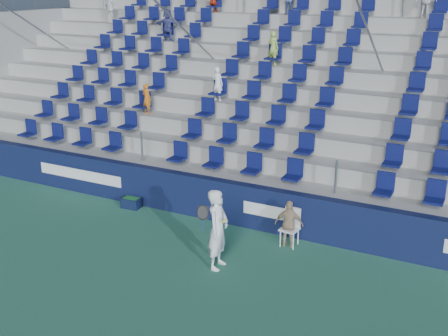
{
  "coord_description": "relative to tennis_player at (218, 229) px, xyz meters",
  "views": [
    {
      "loc": [
        6.64,
        -9.68,
        6.44
      ],
      "look_at": [
        0.2,
        2.8,
        1.7
      ],
      "focal_mm": 45.0,
      "sensor_mm": 36.0,
      "label": 1
    }
  ],
  "objects": [
    {
      "name": "grandstand",
      "position": [
        -1.11,
        7.51,
        1.17
      ],
      "size": [
        24.0,
        8.17,
        6.63
      ],
      "color": "gray",
      "rests_on": "ground"
    },
    {
      "name": "line_judge",
      "position": [
        1.09,
        1.77,
        -0.35
      ],
      "size": [
        0.76,
        0.43,
        1.23
      ],
      "primitive_type": "imported",
      "rotation": [
        0.0,
        0.0,
        3.33
      ],
      "color": "tan",
      "rests_on": "ground"
    },
    {
      "name": "ground",
      "position": [
        -1.1,
        -0.73,
        -0.97
      ],
      "size": [
        70.0,
        70.0,
        0.0
      ],
      "primitive_type": "plane",
      "color": "#2F6E53",
      "rests_on": "ground"
    },
    {
      "name": "tennis_player",
      "position": [
        0.0,
        0.0,
        0.0
      ],
      "size": [
        0.69,
        0.74,
        1.93
      ],
      "color": "white",
      "rests_on": "ground"
    },
    {
      "name": "sponsor_wall",
      "position": [
        -1.1,
        2.42,
        -0.37
      ],
      "size": [
        24.0,
        0.32,
        1.2
      ],
      "color": "#10183D",
      "rests_on": "ground"
    },
    {
      "name": "line_judge_chair",
      "position": [
        1.09,
        1.92,
        -0.41
      ],
      "size": [
        0.47,
        0.48,
        0.98
      ],
      "color": "white",
      "rests_on": "ground"
    },
    {
      "name": "ball_bin",
      "position": [
        -3.97,
        2.02,
        -0.8
      ],
      "size": [
        0.58,
        0.4,
        0.31
      ],
      "color": "black",
      "rests_on": "ground"
    }
  ]
}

